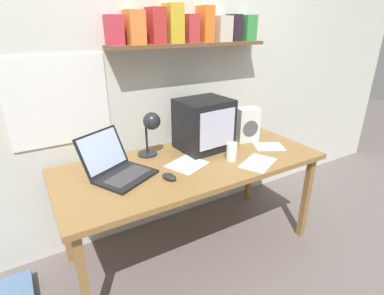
% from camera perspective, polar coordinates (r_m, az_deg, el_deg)
% --- Properties ---
extents(ground_plane, '(12.00, 12.00, 0.00)m').
position_cam_1_polar(ground_plane, '(2.42, 0.00, -18.28)').
color(ground_plane, '#695D5C').
extents(back_wall, '(5.60, 0.24, 2.60)m').
position_cam_1_polar(back_wall, '(2.26, -6.25, 15.49)').
color(back_wall, silver).
rests_on(back_wall, ground_plane).
extents(corner_desk, '(1.77, 0.77, 0.72)m').
position_cam_1_polar(corner_desk, '(2.04, 0.00, -4.01)').
color(corner_desk, olive).
rests_on(corner_desk, ground_plane).
extents(crt_monitor, '(0.38, 0.34, 0.37)m').
position_cam_1_polar(crt_monitor, '(2.17, 2.26, 4.42)').
color(crt_monitor, black).
rests_on(crt_monitor, corner_desk).
extents(laptop, '(0.45, 0.47, 0.25)m').
position_cam_1_polar(laptop, '(1.88, -14.38, -3.27)').
color(laptop, black).
rests_on(laptop, corner_desk).
extents(desk_lamp, '(0.14, 0.19, 0.32)m').
position_cam_1_polar(desk_lamp, '(2.02, -7.83, 3.98)').
color(desk_lamp, '#232326').
rests_on(desk_lamp, corner_desk).
extents(juice_glass, '(0.07, 0.07, 0.12)m').
position_cam_1_polar(juice_glass, '(2.03, 7.55, -0.95)').
color(juice_glass, white).
rests_on(juice_glass, corner_desk).
extents(space_heater, '(0.19, 0.14, 0.26)m').
position_cam_1_polar(space_heater, '(2.37, 10.48, 4.28)').
color(space_heater, silver).
rests_on(space_heater, corner_desk).
extents(computer_mouse, '(0.09, 0.12, 0.03)m').
position_cam_1_polar(computer_mouse, '(1.79, -4.38, -5.56)').
color(computer_mouse, '#232326').
rests_on(computer_mouse, corner_desk).
extents(printed_handout, '(0.31, 0.27, 0.00)m').
position_cam_1_polar(printed_handout, '(2.04, 12.47, -2.86)').
color(printed_handout, white).
rests_on(printed_handout, corner_desk).
extents(open_notebook, '(0.26, 0.24, 0.00)m').
position_cam_1_polar(open_notebook, '(2.33, 14.43, 0.18)').
color(open_notebook, white).
rests_on(open_notebook, corner_desk).
extents(loose_paper_near_monitor, '(0.29, 0.28, 0.00)m').
position_cam_1_polar(loose_paper_near_monitor, '(1.97, -0.99, -3.22)').
color(loose_paper_near_monitor, white).
rests_on(loose_paper_near_monitor, corner_desk).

